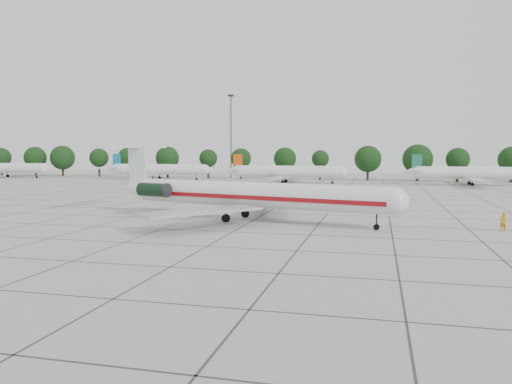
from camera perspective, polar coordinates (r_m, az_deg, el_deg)
ground at (r=59.40m, az=-0.49°, el=-3.37°), size 260.00×260.00×0.00m
apron_joints at (r=73.91m, az=2.38°, el=-1.75°), size 170.00×170.00×0.02m
main_airliner at (r=60.30m, az=-1.86°, el=-0.19°), size 38.15×29.48×9.06m
ground_crew at (r=58.25m, az=26.38°, el=-3.06°), size 0.82×0.65×1.96m
bg_airliner_a at (r=172.47m, az=-26.80°, el=2.46°), size 28.24×27.20×7.40m
bg_airliner_b at (r=144.88m, az=-11.05°, el=2.53°), size 28.24×27.20×7.40m
bg_airliner_c at (r=127.76m, az=3.63°, el=2.32°), size 28.24×27.20×7.40m
bg_airliner_d at (r=130.29m, az=23.71°, el=1.97°), size 28.24×27.20×7.40m
tree_line at (r=144.39m, az=3.34°, el=3.82°), size 249.86×8.44×10.22m
floodlight_mast at (r=155.59m, az=-2.87°, el=6.96°), size 1.60×1.60×25.45m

